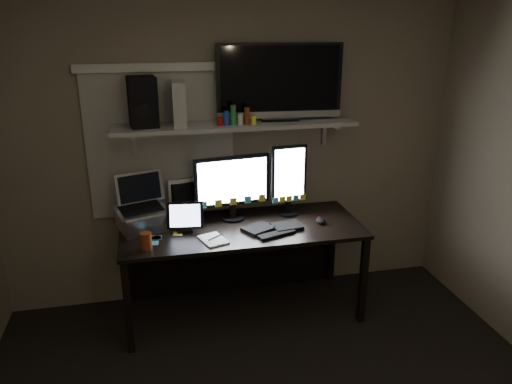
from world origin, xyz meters
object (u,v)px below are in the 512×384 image
object	(u,v)px
desk	(239,241)
keyboard	(273,228)
cup	(146,241)
mouse	(320,221)
speaker	(143,102)
tablet	(185,217)
game_console	(179,104)
monitor_landscape	(232,188)
laptop	(141,204)
monitor_portrait	(289,180)
tv	(279,82)

from	to	relation	value
desk	keyboard	world-z (taller)	keyboard
cup	mouse	bearing A→B (deg)	7.55
speaker	tablet	bearing A→B (deg)	-49.86
desk	game_console	size ratio (longest dim) A/B	5.71
monitor_landscape	speaker	world-z (taller)	speaker
mouse	speaker	xyz separation A→B (m)	(-1.26, 0.29, 0.91)
laptop	game_console	size ratio (longest dim) A/B	1.28
speaker	monitor_portrait	bearing A→B (deg)	-9.76
monitor_portrait	game_console	size ratio (longest dim) A/B	1.81
monitor_portrait	cup	size ratio (longest dim) A/B	4.91
tablet	speaker	size ratio (longest dim) A/B	0.75
keyboard	tv	bearing A→B (deg)	51.53
mouse	tablet	bearing A→B (deg)	-177.86
cup	speaker	world-z (taller)	speaker
keyboard	game_console	world-z (taller)	game_console
mouse	cup	bearing A→B (deg)	-166.91
mouse	cup	world-z (taller)	cup
monitor_landscape	keyboard	size ratio (longest dim) A/B	1.35
tv	game_console	distance (m)	0.76
desk	tv	bearing A→B (deg)	19.86
desk	cup	distance (m)	0.83
monitor_landscape	speaker	xyz separation A→B (m)	(-0.62, 0.06, 0.67)
monitor_portrait	mouse	size ratio (longest dim) A/B	5.58
monitor_portrait	cup	bearing A→B (deg)	-165.95
monitor_landscape	tv	world-z (taller)	tv
tv	monitor_portrait	bearing A→B (deg)	-45.10
desk	laptop	xyz separation A→B (m)	(-0.73, -0.03, 0.38)
laptop	game_console	xyz separation A→B (m)	(0.32, 0.10, 0.71)
monitor_landscape	monitor_portrait	world-z (taller)	monitor_portrait
laptop	cup	distance (m)	0.36
mouse	speaker	distance (m)	1.58
monitor_portrait	keyboard	world-z (taller)	monitor_portrait
monitor_portrait	tablet	distance (m)	0.86
desk	keyboard	xyz separation A→B (m)	(0.21, -0.22, 0.19)
game_console	tv	bearing A→B (deg)	7.34
keyboard	laptop	xyz separation A→B (m)	(-0.94, 0.20, 0.19)
desk	keyboard	bearing A→B (deg)	-46.51
tv	game_console	size ratio (longest dim) A/B	2.98
keyboard	tv	xyz separation A→B (m)	(0.13, 0.35, 1.02)
tablet	keyboard	bearing A→B (deg)	-1.53
keyboard	cup	world-z (taller)	cup
tablet	cup	bearing A→B (deg)	-133.01
game_console	monitor_landscape	bearing A→B (deg)	-1.44
keyboard	tablet	world-z (taller)	tablet
laptop	speaker	bearing A→B (deg)	44.36
monitor_landscape	mouse	size ratio (longest dim) A/B	5.76
cup	speaker	distance (m)	0.98
monitor_landscape	monitor_portrait	bearing A→B (deg)	-6.95
laptop	cup	bearing A→B (deg)	-104.65
cup	speaker	size ratio (longest dim) A/B	0.33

